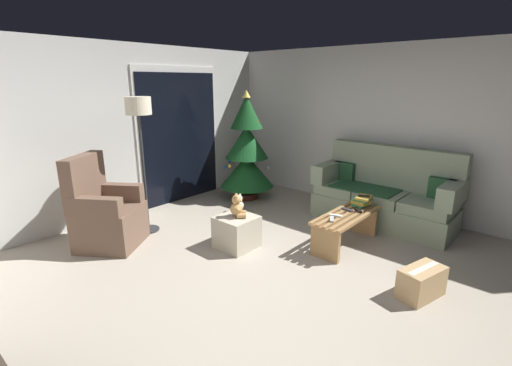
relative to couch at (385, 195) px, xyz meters
The scene contains 20 objects.
ground_plane 2.35m from the couch, behind, with size 7.00×7.00×0.00m, color #9E9384.
wall_back 3.97m from the couch, 126.65° to the left, with size 5.72×0.12×2.50m, color beige.
wall_right 1.01m from the couch, ahead, with size 0.12×6.00×2.50m, color beige.
patio_door_frame 3.36m from the couch, 112.26° to the left, with size 1.60×0.02×2.20m, color silver.
patio_door_glass 3.34m from the couch, 112.37° to the left, with size 1.50×0.02×2.10m, color black.
couch is the anchor object (origin of this frame).
coffee_table 1.07m from the couch, behind, with size 1.10×0.40×0.42m.
remote_black 0.89m from the couch, behind, with size 0.04×0.16×0.02m, color black.
remote_silver 1.37m from the couch, behind, with size 0.04×0.16×0.02m, color #ADADB2.
remote_white 1.24m from the couch, behind, with size 0.04×0.16×0.02m, color silver.
remote_graphite 0.96m from the couch, behind, with size 0.04×0.16×0.02m, color #333338.
book_stack 0.69m from the couch, behind, with size 0.26×0.24×0.13m.
cell_phone 0.69m from the couch, behind, with size 0.07×0.14×0.01m, color black.
christmas_tree 2.31m from the couch, 102.69° to the left, with size 0.91×0.91×1.83m.
armchair 3.76m from the couch, 143.10° to the left, with size 0.95×0.95×1.13m.
floor_lamp 3.50m from the couch, 136.91° to the left, with size 0.32×0.32×1.78m.
ottoman 2.24m from the couch, 153.06° to the left, with size 0.44×0.44×0.39m, color #B2A893.
teddy_bear_honey 2.22m from the couch, 153.15° to the left, with size 0.21×0.21×0.29m.
teddy_bear_cream_by_tree 2.17m from the couch, 120.35° to the left, with size 0.21×0.21×0.29m.
cardboard_box_taped_mid_floor 1.92m from the couch, 146.92° to the right, with size 0.50×0.36×0.29m.
Camera 1 is at (-2.55, -1.90, 1.97)m, focal length 25.21 mm.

